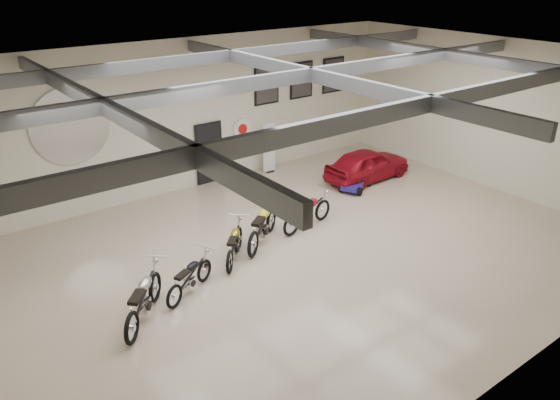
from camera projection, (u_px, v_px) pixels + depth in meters
floor at (307, 251)px, 14.73m from camera, size 16.00×12.00×0.01m
ceiling at (311, 64)px, 12.71m from camera, size 16.00×12.00×0.01m
back_wall at (193, 115)px, 18.09m from camera, size 16.00×0.02×5.00m
right_wall at (493, 115)px, 18.13m from camera, size 0.02×12.00×5.00m
ceiling_beams at (311, 75)px, 12.81m from camera, size 15.80×11.80×0.32m
door at (209, 154)px, 18.92m from camera, size 0.92×0.08×2.10m
logo_plaque at (70, 127)px, 15.73m from camera, size 2.30×0.06×1.16m
poster_left at (267, 85)px, 19.48m from camera, size 1.05×0.08×1.35m
poster_mid at (301, 80)px, 20.36m from camera, size 1.05×0.08×1.35m
poster_right at (333, 75)px, 21.24m from camera, size 1.05×0.08×1.35m
oil_sign at (242, 129)px, 19.43m from camera, size 0.72×0.10×0.72m
banner_stand at (269, 148)px, 19.89m from camera, size 0.52×0.23×1.86m
motorcycle_silver at (143, 298)px, 11.71m from camera, size 1.98×2.05×1.13m
motorcycle_black at (189, 277)px, 12.70m from camera, size 1.82×1.30×0.92m
motorcycle_gold at (234, 243)px, 14.15m from camera, size 1.70×1.75×0.97m
motorcycle_yellow at (262, 224)px, 14.94m from camera, size 2.20×1.86×1.15m
motorcycle_red at (307, 211)px, 15.85m from camera, size 2.08×0.96×1.04m
go_kart at (357, 180)px, 18.72m from camera, size 1.83×1.40×0.60m
vintage_car at (367, 164)px, 19.33m from camera, size 1.47×3.42×1.15m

